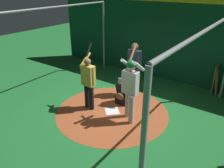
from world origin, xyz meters
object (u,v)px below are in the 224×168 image
at_px(batter, 130,84).
at_px(visitor, 88,80).
at_px(home_plate, 112,111).
at_px(umpire, 134,66).
at_px(bat_rack, 216,80).
at_px(catcher, 123,93).

height_order(batter, visitor, batter).
bearing_deg(home_plate, umpire, -176.66).
bearing_deg(umpire, batter, 26.53).
distance_m(home_plate, bat_rack, 4.03).
height_order(home_plate, bat_rack, bat_rack).
bearing_deg(umpire, home_plate, 3.34).
bearing_deg(batter, catcher, -135.65).
distance_m(home_plate, catcher, 0.73).
xyz_separation_m(umpire, visitor, (1.65, -0.64, -0.10)).
bearing_deg(home_plate, catcher, -178.15).
relative_size(home_plate, catcher, 0.44).
bearing_deg(catcher, visitor, -39.03).
relative_size(umpire, visitor, 0.92).
bearing_deg(home_plate, visitor, -72.73).
bearing_deg(bat_rack, batter, -25.62).
bearing_deg(bat_rack, umpire, -51.52).
relative_size(batter, visitor, 1.06).
distance_m(catcher, visitor, 1.26).
xyz_separation_m(batter, catcher, (-0.69, -0.68, -0.76)).
xyz_separation_m(home_plate, catcher, (-0.64, -0.02, 0.36)).
height_order(batter, bat_rack, batter).
relative_size(catcher, bat_rack, 0.90).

